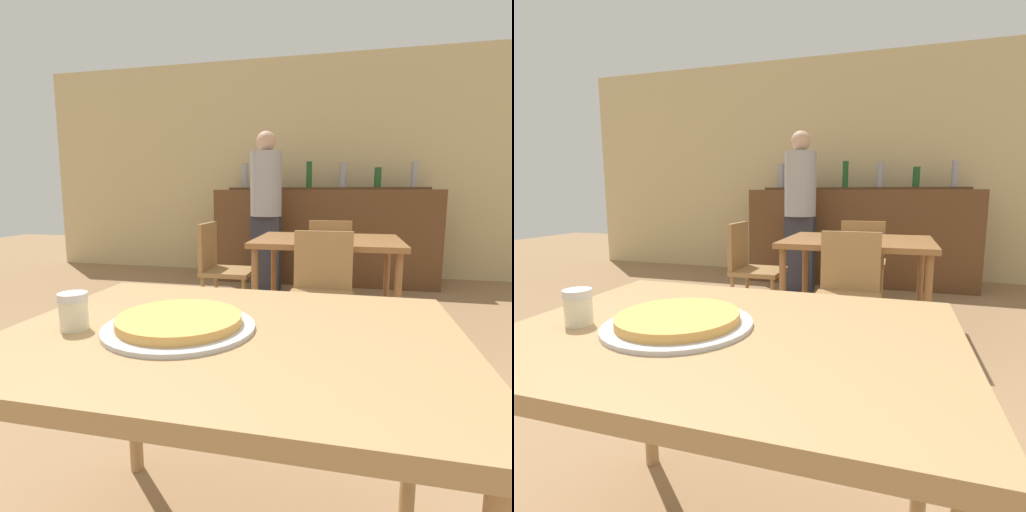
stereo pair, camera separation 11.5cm
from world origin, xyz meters
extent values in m
cube|color=#D1B784|center=(0.00, 4.46, 1.40)|extent=(8.00, 0.05, 2.80)
cube|color=#A87F51|center=(0.00, 0.00, 0.72)|extent=(1.12, 0.84, 0.04)
cylinder|color=#A87F51|center=(-0.50, 0.36, 0.35)|extent=(0.05, 0.05, 0.70)
cylinder|color=#A87F51|center=(0.50, 0.36, 0.35)|extent=(0.05, 0.05, 0.70)
cube|color=brown|center=(0.13, 2.19, 0.71)|extent=(1.10, 0.88, 0.04)
cylinder|color=brown|center=(-0.36, 1.81, 0.34)|extent=(0.05, 0.05, 0.69)
cylinder|color=brown|center=(0.62, 1.81, 0.34)|extent=(0.05, 0.05, 0.69)
cylinder|color=brown|center=(-0.36, 2.58, 0.34)|extent=(0.05, 0.05, 0.69)
cylinder|color=brown|center=(0.62, 2.58, 0.34)|extent=(0.05, 0.05, 0.69)
cube|color=brown|center=(0.00, 3.95, 0.56)|extent=(2.60, 0.56, 1.12)
cube|color=brown|center=(0.00, 4.09, 1.13)|extent=(2.39, 0.24, 0.03)
cylinder|color=#9999A3|center=(-1.02, 4.09, 1.30)|extent=(0.08, 0.08, 0.30)
cylinder|color=black|center=(-0.61, 4.09, 1.26)|extent=(0.07, 0.07, 0.23)
cylinder|color=#1E5123|center=(-0.20, 4.09, 1.30)|extent=(0.07, 0.07, 0.31)
cylinder|color=#9999A3|center=(0.20, 4.09, 1.29)|extent=(0.08, 0.08, 0.29)
cylinder|color=#1E5123|center=(0.61, 4.09, 1.26)|extent=(0.08, 0.08, 0.23)
cylinder|color=#9999A3|center=(1.02, 4.09, 1.29)|extent=(0.07, 0.07, 0.29)
cube|color=olive|center=(0.13, 1.50, 0.43)|extent=(0.40, 0.40, 0.04)
cube|color=olive|center=(0.13, 1.69, 0.64)|extent=(0.38, 0.04, 0.38)
cylinder|color=olive|center=(-0.04, 1.33, 0.21)|extent=(0.03, 0.03, 0.41)
cylinder|color=olive|center=(0.30, 1.33, 0.21)|extent=(0.03, 0.03, 0.41)
cylinder|color=olive|center=(-0.04, 1.67, 0.21)|extent=(0.03, 0.03, 0.41)
cylinder|color=olive|center=(0.30, 1.67, 0.21)|extent=(0.03, 0.03, 0.41)
cube|color=olive|center=(0.13, 2.89, 0.43)|extent=(0.40, 0.40, 0.04)
cube|color=olive|center=(0.13, 2.70, 0.64)|extent=(0.38, 0.04, 0.38)
cylinder|color=olive|center=(0.30, 3.06, 0.21)|extent=(0.03, 0.03, 0.41)
cylinder|color=olive|center=(-0.04, 3.06, 0.21)|extent=(0.03, 0.03, 0.41)
cylinder|color=olive|center=(0.30, 2.72, 0.21)|extent=(0.03, 0.03, 0.41)
cylinder|color=olive|center=(-0.04, 2.72, 0.21)|extent=(0.03, 0.03, 0.41)
cube|color=olive|center=(-0.67, 2.19, 0.43)|extent=(0.40, 0.40, 0.04)
cube|color=olive|center=(-0.85, 2.19, 0.64)|extent=(0.04, 0.38, 0.38)
cylinder|color=olive|center=(-0.50, 2.02, 0.21)|extent=(0.03, 0.03, 0.41)
cylinder|color=olive|center=(-0.50, 2.36, 0.21)|extent=(0.03, 0.03, 0.41)
cylinder|color=olive|center=(-0.84, 2.02, 0.21)|extent=(0.03, 0.03, 0.41)
cylinder|color=olive|center=(-0.84, 2.36, 0.21)|extent=(0.03, 0.03, 0.41)
cylinder|color=#B7B7BC|center=(-0.13, -0.03, 0.74)|extent=(0.38, 0.38, 0.01)
cylinder|color=gold|center=(-0.13, -0.03, 0.76)|extent=(0.31, 0.31, 0.02)
cylinder|color=beige|center=(-0.39, -0.09, 0.77)|extent=(0.07, 0.07, 0.07)
cylinder|color=silver|center=(-0.39, -0.09, 0.82)|extent=(0.07, 0.07, 0.02)
cube|color=#2D2D38|center=(-0.60, 3.37, 0.41)|extent=(0.32, 0.18, 0.83)
cylinder|color=#9E9EA3|center=(-0.60, 3.37, 1.17)|extent=(0.34, 0.34, 0.69)
sphere|color=tan|center=(-0.60, 3.37, 1.62)|extent=(0.21, 0.21, 0.21)
camera|label=1|loc=(0.27, -0.93, 1.08)|focal=28.00mm
camera|label=2|loc=(0.38, -0.90, 1.08)|focal=28.00mm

